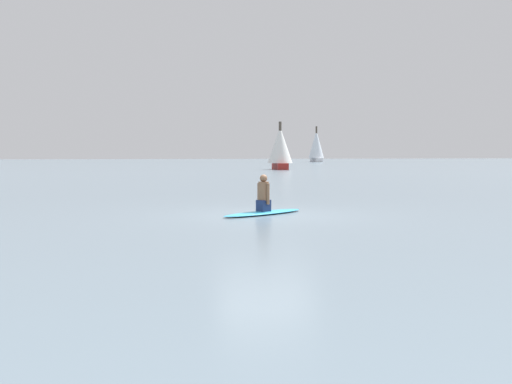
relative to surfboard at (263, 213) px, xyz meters
The scene contains 5 objects.
ground_plane 0.25m from the surfboard, ahead, with size 400.00×400.00×0.00m, color slate.
surfboard is the anchor object (origin of this frame).
person_paddler 0.48m from the surfboard, ahead, with size 0.40×0.40×0.96m.
sailboat_distant 45.76m from the surfboard, 162.03° to the left, with size 3.89×2.94×5.06m.
sailboat_far_right 109.93m from the surfboard, 158.25° to the left, with size 4.79×3.44×7.72m.
Camera 1 is at (14.06, -4.04, 1.56)m, focal length 40.04 mm.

